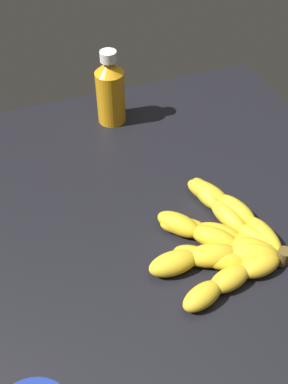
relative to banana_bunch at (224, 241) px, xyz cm
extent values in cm
cube|color=black|center=(-7.41, 10.61, -3.62)|extent=(79.11, 78.20, 3.86)
ellipsoid|color=yellow|center=(6.59, -1.14, -0.01)|extent=(4.40, 8.55, 3.35)
ellipsoid|color=yellow|center=(5.06, 5.19, -0.01)|extent=(5.90, 8.83, 3.35)
ellipsoid|color=yellow|center=(2.25, 11.05, -0.01)|extent=(7.15, 8.72, 3.35)
ellipsoid|color=yellow|center=(5.29, -1.60, -0.13)|extent=(6.10, 8.53, 3.11)
ellipsoid|color=yellow|center=(3.13, 4.37, -0.13)|extent=(5.13, 8.50, 3.11)
ellipsoid|color=yellow|center=(1.89, 10.59, -0.13)|extent=(4.05, 8.27, 3.11)
ellipsoid|color=yellow|center=(4.42, -2.33, -0.22)|extent=(6.97, 7.72, 2.93)
ellipsoid|color=yellow|center=(0.22, 1.94, -0.22)|extent=(7.69, 7.02, 2.93)
ellipsoid|color=yellow|center=(-4.81, 5.19, -0.22)|extent=(8.04, 5.99, 2.93)
ellipsoid|color=yellow|center=(3.56, -3.05, 0.08)|extent=(8.34, 7.56, 3.54)
ellipsoid|color=yellow|center=(-1.17, 1.01, 0.08)|extent=(8.07, 7.96, 3.54)
ellipsoid|color=yellow|center=(-5.41, 5.58, 0.08)|extent=(7.71, 8.26, 3.54)
ellipsoid|color=yellow|center=(2.98, -3.94, 0.20)|extent=(8.75, 6.71, 3.78)
ellipsoid|color=yellow|center=(-2.99, -1.96, 0.20)|extent=(8.52, 5.36, 3.78)
ellipsoid|color=yellow|center=(-9.24, -1.30, 0.20)|extent=(7.90, 3.78, 3.78)
ellipsoid|color=yellow|center=(3.31, -4.96, -0.12)|extent=(6.82, 4.47, 3.13)
ellipsoid|color=yellow|center=(-1.42, -3.35, -0.12)|extent=(7.01, 5.46, 3.13)
ellipsoid|color=yellow|center=(-5.73, -0.82, -0.12)|extent=(6.92, 6.23, 3.13)
ellipsoid|color=yellow|center=(2.99, -6.05, 0.02)|extent=(6.96, 3.70, 3.41)
ellipsoid|color=yellow|center=(-2.43, -6.60, 0.02)|extent=(7.29, 4.47, 3.41)
ellipsoid|color=yellow|center=(-7.75, -7.80, 0.02)|extent=(7.51, 5.18, 3.41)
cylinder|color=brown|center=(7.22, -5.87, 0.11)|extent=(2.00, 2.00, 3.00)
cylinder|color=orange|center=(-6.83, 38.91, 4.04)|extent=(5.98, 5.98, 11.45)
cone|color=orange|center=(-6.83, 38.91, 11.03)|extent=(5.98, 5.98, 2.54)
cylinder|color=white|center=(-6.83, 38.91, 13.30)|extent=(3.30, 3.30, 2.00)
camera|label=1|loc=(-25.94, -34.44, 54.65)|focal=39.88mm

